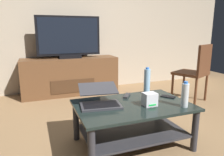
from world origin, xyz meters
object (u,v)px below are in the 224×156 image
Objects in this scene: television at (69,38)px; water_bottle_near at (185,95)px; dining_chair at (196,70)px; media_cabinet at (70,76)px; water_bottle_far at (147,81)px; coffee_table at (133,117)px; cell_phone at (168,97)px; laptop at (100,98)px; tv_remote at (127,96)px; router_box at (150,99)px.

television is 4.52× the size of water_bottle_near.
water_bottle_near is at bearing -73.08° from television.
television is 1.18× the size of dining_chair.
media_cabinet is 5.68× the size of water_bottle_far.
coffee_table is 7.69× the size of cell_phone.
laptop reaches higher than tv_remote.
television reaches higher than coffee_table.
media_cabinet is 1.87m from laptop.
cell_phone is at bearing -69.80° from television.
router_box reaches higher than cell_phone.
television is at bearing -90.00° from media_cabinet.
dining_chair is 1.51m from water_bottle_near.
coffee_table is at bearing 151.35° from cell_phone.
cell_phone is 0.43m from tv_remote.
coffee_table is 0.28m from tv_remote.
media_cabinet is at bearing 73.13° from cell_phone.
water_bottle_near is 0.60m from tv_remote.
coffee_table is at bearing -63.42° from tv_remote.
cell_phone is (0.69, -1.90, 0.10)m from media_cabinet.
water_bottle_far is (-1.17, -0.55, 0.05)m from dining_chair.
dining_chair is at bearing 29.17° from coffee_table.
water_bottle_far is at bearing -71.58° from media_cabinet.
laptop is at bearing -122.13° from tv_remote.
television reaches higher than cell_phone.
dining_chair is at bearing 25.01° from water_bottle_far.
cell_phone is 0.88× the size of tv_remote.
router_box is at bearing -38.41° from tv_remote.
laptop is (-0.04, -1.86, 0.16)m from media_cabinet.
television is (0.00, -0.02, 0.66)m from media_cabinet.
laptop is at bearing 154.64° from water_bottle_near.
water_bottle_far is at bearing 16.03° from laptop.
dining_chair is 1.30m from water_bottle_far.
water_bottle_near is 1.47× the size of tv_remote.
router_box is (0.13, -0.09, 0.19)m from coffee_table.
water_bottle_near is (0.28, -0.14, 0.05)m from router_box.
tv_remote is at bearing -170.32° from water_bottle_far.
television is 7.62× the size of cell_phone.
media_cabinet reaches higher than router_box.
television is 2.51× the size of laptop.
media_cabinet is at bearing 90.00° from television.
laptop is at bearing -91.30° from media_cabinet.
router_box is at bearing -79.50° from media_cabinet.
television reaches higher than media_cabinet.
tv_remote is (-0.08, 0.32, -0.05)m from router_box.
water_bottle_far is at bearing -154.99° from dining_chair.
dining_chair is 1.56m from tv_remote.
water_bottle_near is 0.82× the size of water_bottle_far.
water_bottle_near is (-1.08, -1.05, 0.02)m from dining_chair.
router_box is (0.38, -2.03, -0.50)m from television.
cell_phone is (0.13, -0.22, -0.13)m from water_bottle_far.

